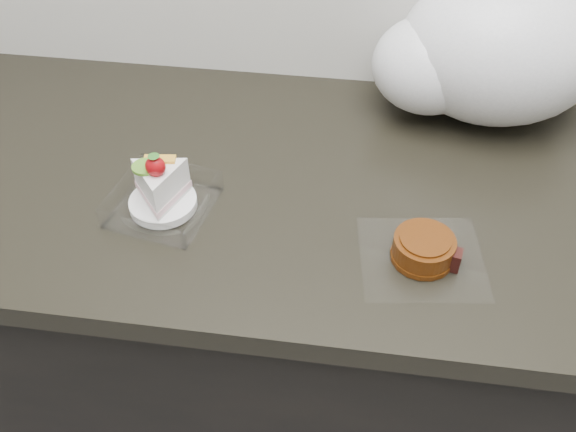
{
  "coord_description": "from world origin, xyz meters",
  "views": [
    {
      "loc": [
        0.01,
        0.9,
        1.59
      ],
      "look_at": [
        -0.09,
        1.56,
        0.94
      ],
      "focal_mm": 40.0,
      "sensor_mm": 36.0,
      "label": 1
    }
  ],
  "objects": [
    {
      "name": "counter",
      "position": [
        0.0,
        1.69,
        0.45
      ],
      "size": [
        2.04,
        0.64,
        0.9
      ],
      "color": "black",
      "rests_on": "ground"
    },
    {
      "name": "cake_tray",
      "position": [
        -0.29,
        1.59,
        0.93
      ],
      "size": [
        0.17,
        0.17,
        0.11
      ],
      "rotation": [
        0.0,
        0.0,
        -0.19
      ],
      "color": "white",
      "rests_on": "counter"
    },
    {
      "name": "mooncake_wrap",
      "position": [
        0.11,
        1.54,
        0.92
      ],
      "size": [
        0.2,
        0.19,
        0.04
      ],
      "rotation": [
        0.0,
        0.0,
        0.31
      ],
      "color": "white",
      "rests_on": "counter"
    },
    {
      "name": "plastic_bag",
      "position": [
        0.2,
        1.92,
        1.03
      ],
      "size": [
        0.45,
        0.38,
        0.32
      ],
      "rotation": [
        0.0,
        0.0,
        0.37
      ],
      "color": "white",
      "rests_on": "counter"
    }
  ]
}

